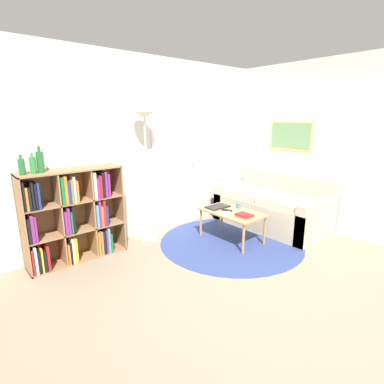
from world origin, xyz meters
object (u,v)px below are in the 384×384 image
laptop (218,207)px  bottle_right (40,162)px  couch (273,208)px  floor_lamp (145,134)px  bowl (227,214)px  coffee_table (232,215)px  bottle_left (22,167)px  bottle_middle (33,165)px  cup (239,206)px  bookshelf (73,217)px

laptop → bottle_right: size_ratio=1.21×
couch → bottle_right: (-3.24, 0.87, 0.98)m
floor_lamp → bowl: floor_lamp is taller
coffee_table → bottle_right: bearing=159.1°
coffee_table → bowl: bearing=-160.0°
laptop → bottle_right: (-2.23, 0.58, 0.83)m
floor_lamp → bottle_left: size_ratio=8.34×
couch → bottle_right: size_ratio=5.89×
bottle_middle → bottle_right: (0.08, 0.01, 0.03)m
bottle_middle → bottle_right: 0.09m
laptop → bowl: bowl is taller
couch → cup: (-0.81, 0.06, 0.18)m
bookshelf → floor_lamp: 1.43m
laptop → floor_lamp: bearing=148.2°
bottle_left → bottle_middle: size_ratio=0.95×
bowl → bottle_middle: bearing=157.1°
bookshelf → couch: (2.95, -0.88, -0.27)m
bookshelf → bottle_middle: (-0.37, -0.01, 0.68)m
bookshelf → couch: bearing=-16.5°
floor_lamp → cup: bearing=-35.8°
floor_lamp → couch: size_ratio=1.06×
bottle_right → bottle_middle: bearing=-172.4°
bottle_left → bottle_middle: bottle_middle is taller
coffee_table → bottle_left: bottle_left is taller
coffee_table → laptop: size_ratio=2.57×
couch → bottle_left: size_ratio=7.90×
floor_lamp → couch: (1.90, -0.84, -1.23)m
bookshelf → bottle_middle: bearing=-177.7°
coffee_table → bookshelf: bearing=156.2°
bookshelf → floor_lamp: (1.05, -0.04, 0.96)m
coffee_table → bottle_middle: size_ratio=3.95×
coffee_table → floor_lamp: bearing=137.4°
bookshelf → coffee_table: bookshelf is taller
couch → bowl: couch is taller
coffee_table → bottle_right: bottle_right is taller
bookshelf → bottle_left: bottle_left is taller
bookshelf → bottle_left: size_ratio=5.40×
bookshelf → laptop: bookshelf is taller
cup → bottle_right: bottle_right is taller
bowl → bottle_middle: (-2.15, 0.91, 0.79)m
coffee_table → cup: bearing=11.9°
laptop → bottle_middle: (-2.31, 0.57, 0.80)m
bookshelf → cup: bearing=-21.0°
cup → bottle_right: size_ratio=0.29×
bottle_right → coffee_table: bearing=-20.9°
laptop → bowl: size_ratio=2.93×
floor_lamp → coffee_table: 1.67m
floor_lamp → bottle_left: (-1.54, 0.01, -0.29)m
coffee_table → cup: cup is taller
couch → cup: bearing=176.1°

